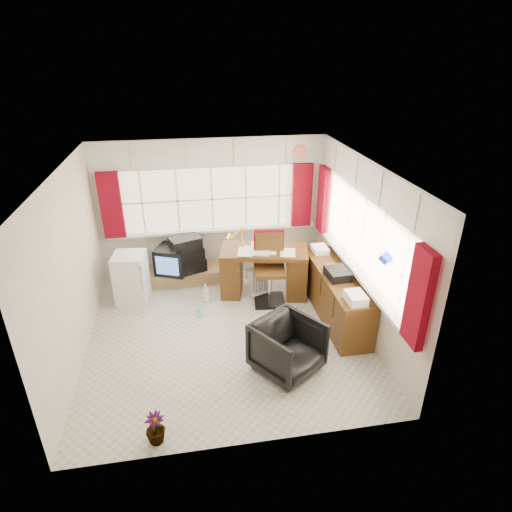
# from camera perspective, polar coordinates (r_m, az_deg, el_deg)

# --- Properties ---
(ground) EXTENTS (4.00, 4.00, 0.00)m
(ground) POSITION_cam_1_polar(r_m,az_deg,el_deg) (6.50, -3.89, -10.28)
(ground) COLOR beige
(ground) RESTS_ON ground
(room_walls) EXTENTS (4.00, 4.00, 4.00)m
(room_walls) POSITION_cam_1_polar(r_m,az_deg,el_deg) (5.74, -4.33, 1.89)
(room_walls) COLOR beige
(room_walls) RESTS_ON ground
(window_back) EXTENTS (3.70, 0.12, 3.60)m
(window_back) POSITION_cam_1_polar(r_m,az_deg,el_deg) (7.74, -5.66, 3.94)
(window_back) COLOR beige
(window_back) RESTS_ON room_walls
(window_right) EXTENTS (0.12, 3.70, 3.60)m
(window_right) POSITION_cam_1_polar(r_m,az_deg,el_deg) (6.43, 13.33, -1.47)
(window_right) COLOR beige
(window_right) RESTS_ON room_walls
(curtains) EXTENTS (3.83, 3.83, 1.15)m
(curtains) POSITION_cam_1_polar(r_m,az_deg,el_deg) (6.73, 2.76, 5.26)
(curtains) COLOR maroon
(curtains) RESTS_ON room_walls
(overhead_cabinets) EXTENTS (3.98, 3.98, 0.48)m
(overhead_cabinets) POSITION_cam_1_polar(r_m,az_deg,el_deg) (6.56, 3.28, 11.96)
(overhead_cabinets) COLOR silver
(overhead_cabinets) RESTS_ON room_walls
(desk) EXTENTS (1.55, 1.00, 0.86)m
(desk) POSITION_cam_1_polar(r_m,az_deg,el_deg) (7.25, 1.08, -1.75)
(desk) COLOR #5A3915
(desk) RESTS_ON ground
(desk_lamp) EXTENTS (0.14, 0.12, 0.39)m
(desk_lamp) POSITION_cam_1_polar(r_m,az_deg,el_deg) (7.01, -1.89, 3.02)
(desk_lamp) COLOR yellow
(desk_lamp) RESTS_ON desk
(task_chair) EXTENTS (0.55, 0.58, 1.21)m
(task_chair) POSITION_cam_1_polar(r_m,az_deg,el_deg) (7.02, 1.77, -1.10)
(task_chair) COLOR black
(task_chair) RESTS_ON ground
(office_chair) EXTENTS (1.08, 1.08, 0.72)m
(office_chair) POSITION_cam_1_polar(r_m,az_deg,el_deg) (5.66, 4.23, -12.03)
(office_chair) COLOR black
(office_chair) RESTS_ON ground
(radiator) EXTENTS (0.39, 0.26, 0.55)m
(radiator) POSITION_cam_1_polar(r_m,az_deg,el_deg) (7.29, 0.43, -3.71)
(radiator) COLOR white
(radiator) RESTS_ON ground
(credenza) EXTENTS (0.50, 2.00, 0.85)m
(credenza) POSITION_cam_1_polar(r_m,az_deg,el_deg) (6.79, 10.55, -5.04)
(credenza) COLOR #5A3915
(credenza) RESTS_ON ground
(file_tray) EXTENTS (0.33, 0.41, 0.13)m
(file_tray) POSITION_cam_1_polar(r_m,az_deg,el_deg) (6.47, 10.81, -2.33)
(file_tray) COLOR black
(file_tray) RESTS_ON credenza
(tv_bench) EXTENTS (1.40, 0.50, 0.25)m
(tv_bench) POSITION_cam_1_polar(r_m,az_deg,el_deg) (7.87, -9.26, -2.50)
(tv_bench) COLOR #977E4B
(tv_bench) RESTS_ON ground
(crt_tv) EXTENTS (0.67, 0.65, 0.48)m
(crt_tv) POSITION_cam_1_polar(r_m,az_deg,el_deg) (7.63, -11.05, -0.51)
(crt_tv) COLOR black
(crt_tv) RESTS_ON tv_bench
(hifi_stack) EXTENTS (0.71, 0.59, 0.65)m
(hifi_stack) POSITION_cam_1_polar(r_m,az_deg,el_deg) (7.61, -9.28, 0.06)
(hifi_stack) COLOR black
(hifi_stack) RESTS_ON tv_bench
(mini_fridge) EXTENTS (0.56, 0.57, 0.85)m
(mini_fridge) POSITION_cam_1_polar(r_m,az_deg,el_deg) (7.34, -16.29, -2.83)
(mini_fridge) COLOR white
(mini_fridge) RESTS_ON ground
(spray_bottle_a) EXTENTS (0.13, 0.13, 0.32)m
(spray_bottle_a) POSITION_cam_1_polar(r_m,az_deg,el_deg) (7.20, -6.71, -4.91)
(spray_bottle_a) COLOR silver
(spray_bottle_a) RESTS_ON ground
(spray_bottle_b) EXTENTS (0.11, 0.11, 0.17)m
(spray_bottle_b) POSITION_cam_1_polar(r_m,az_deg,el_deg) (6.88, -7.60, -7.29)
(spray_bottle_b) COLOR #92DACD
(spray_bottle_b) RESTS_ON ground
(flower_vase) EXTENTS (0.27, 0.27, 0.38)m
(flower_vase) POSITION_cam_1_polar(r_m,az_deg,el_deg) (5.03, -13.28, -21.44)
(flower_vase) COLOR black
(flower_vase) RESTS_ON ground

